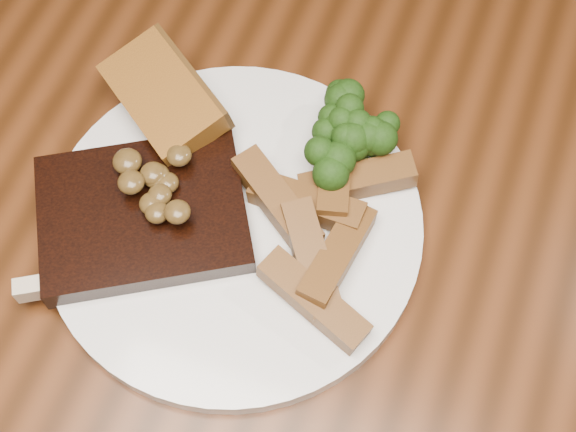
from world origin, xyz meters
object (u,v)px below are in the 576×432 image
steak (143,215)px  potato_wedges (320,238)px  dining_table (301,270)px  garlic_bread (166,111)px  plate (235,226)px

steak → potato_wedges: (0.13, 0.03, 0.00)m
dining_table → steak: steak is taller
dining_table → steak: (-0.11, -0.05, 0.12)m
garlic_bread → potato_wedges: potato_wedges is taller
garlic_bread → potato_wedges: size_ratio=0.90×
dining_table → plate: 0.11m
dining_table → plate: plate is taller
steak → potato_wedges: potato_wedges is taller
garlic_bread → potato_wedges: (0.15, -0.06, 0.00)m
plate → potato_wedges: potato_wedges is taller
steak → garlic_bread: bearing=73.2°
dining_table → potato_wedges: bearing=-40.9°
steak → garlic_bread: (-0.02, 0.09, 0.00)m
steak → potato_wedges: size_ratio=1.33×
steak → potato_wedges: 0.13m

